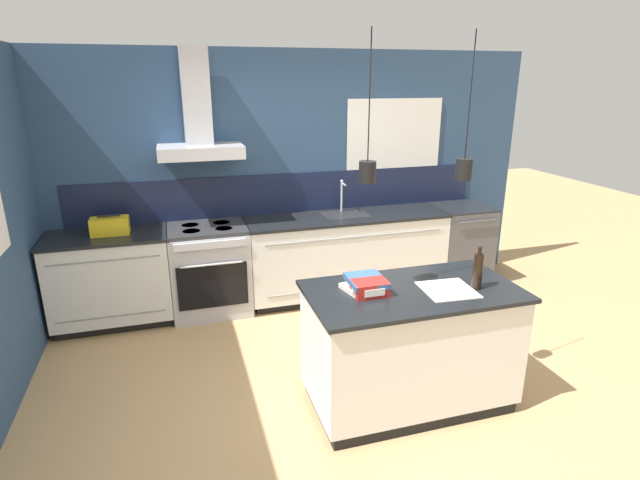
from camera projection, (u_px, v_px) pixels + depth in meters
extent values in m
plane|color=tan|center=(346.00, 387.00, 3.92)|extent=(16.00, 16.00, 0.00)
cube|color=navy|center=(285.00, 177.00, 5.37)|extent=(5.60, 0.06, 2.60)
cube|color=#141C38|center=(286.00, 193.00, 5.38)|extent=(4.42, 0.02, 0.43)
cube|color=white|center=(394.00, 143.00, 5.57)|extent=(1.12, 0.01, 0.96)
cube|color=black|center=(394.00, 143.00, 5.58)|extent=(1.04, 0.01, 0.88)
cube|color=#B5B5BA|center=(201.00, 151.00, 4.78)|extent=(0.80, 0.46, 0.12)
cube|color=#B5B5BA|center=(196.00, 96.00, 4.71)|extent=(0.26, 0.20, 0.90)
cylinder|color=black|center=(370.00, 96.00, 3.03)|extent=(0.01, 0.01, 0.79)
cylinder|color=black|center=(367.00, 172.00, 3.17)|extent=(0.11, 0.11, 0.14)
sphere|color=#F9D18C|center=(367.00, 172.00, 3.17)|extent=(0.06, 0.06, 0.06)
cylinder|color=black|center=(470.00, 96.00, 3.16)|extent=(0.01, 0.01, 0.79)
cylinder|color=black|center=(464.00, 169.00, 3.31)|extent=(0.11, 0.11, 0.14)
sphere|color=#F9D18C|center=(464.00, 169.00, 3.31)|extent=(0.06, 0.06, 0.06)
cube|color=black|center=(117.00, 316.00, 4.98)|extent=(1.05, 0.56, 0.09)
cube|color=silver|center=(111.00, 277.00, 4.81)|extent=(1.09, 0.62, 0.79)
cube|color=gray|center=(104.00, 261.00, 4.44)|extent=(0.96, 0.01, 0.01)
cube|color=gray|center=(112.00, 316.00, 4.61)|extent=(0.96, 0.01, 0.01)
cube|color=black|center=(106.00, 236.00, 4.69)|extent=(1.11, 0.64, 0.03)
cube|color=black|center=(345.00, 288.00, 5.64)|extent=(2.10, 0.56, 0.09)
cube|color=silver|center=(346.00, 253.00, 5.47)|extent=(2.16, 0.62, 0.79)
cube|color=gray|center=(357.00, 237.00, 5.10)|extent=(1.90, 0.01, 0.01)
cube|color=gray|center=(356.00, 287.00, 5.27)|extent=(1.90, 0.01, 0.01)
cube|color=black|center=(347.00, 217.00, 5.34)|extent=(2.19, 0.64, 0.03)
cube|color=#262628|center=(345.00, 214.00, 5.39)|extent=(0.48, 0.34, 0.01)
cylinder|color=#B5B5BA|center=(342.00, 196.00, 5.45)|extent=(0.02, 0.02, 0.34)
sphere|color=#B5B5BA|center=(342.00, 181.00, 5.40)|extent=(0.03, 0.03, 0.03)
cylinder|color=#B5B5BA|center=(344.00, 184.00, 5.35)|extent=(0.02, 0.12, 0.02)
cube|color=#B5B5BA|center=(210.00, 271.00, 5.08)|extent=(0.77, 0.62, 0.87)
cube|color=black|center=(213.00, 286.00, 4.81)|extent=(0.67, 0.02, 0.44)
cylinder|color=#B5B5BA|center=(212.00, 265.00, 4.71)|extent=(0.58, 0.02, 0.02)
cube|color=#B5B5BA|center=(210.00, 245.00, 4.67)|extent=(0.67, 0.02, 0.07)
cube|color=#2D2D30|center=(207.00, 228.00, 4.94)|extent=(0.77, 0.60, 0.04)
cylinder|color=black|center=(190.00, 225.00, 4.99)|extent=(0.17, 0.17, 0.00)
cylinder|color=black|center=(221.00, 223.00, 5.08)|extent=(0.17, 0.17, 0.00)
cylinder|color=black|center=(191.00, 231.00, 4.80)|extent=(0.17, 0.17, 0.00)
cylinder|color=black|center=(224.00, 228.00, 4.88)|extent=(0.17, 0.17, 0.00)
cube|color=#4C4C51|center=(458.00, 244.00, 5.87)|extent=(0.62, 0.62, 0.89)
cube|color=black|center=(461.00, 207.00, 5.72)|extent=(0.62, 0.62, 0.02)
cylinder|color=#4C4C51|center=(477.00, 221.00, 5.45)|extent=(0.47, 0.02, 0.02)
cube|color=black|center=(407.00, 395.00, 3.74)|extent=(1.38, 0.72, 0.09)
cube|color=silver|center=(410.00, 343.00, 3.61)|extent=(1.44, 0.75, 0.79)
cube|color=black|center=(413.00, 291.00, 3.48)|extent=(1.49, 0.80, 0.03)
cylinder|color=black|center=(478.00, 272.00, 3.45)|extent=(0.07, 0.07, 0.25)
cylinder|color=black|center=(480.00, 251.00, 3.40)|extent=(0.03, 0.03, 0.06)
cylinder|color=#262628|center=(480.00, 246.00, 3.39)|extent=(0.03, 0.03, 0.01)
cube|color=beige|center=(363.00, 288.00, 3.45)|extent=(0.29, 0.30, 0.03)
cube|color=beige|center=(365.00, 285.00, 3.44)|extent=(0.25, 0.29, 0.03)
cube|color=#335684|center=(366.00, 281.00, 3.42)|extent=(0.26, 0.30, 0.04)
cube|color=red|center=(370.00, 288.00, 3.37)|extent=(0.24, 0.17, 0.10)
cube|color=white|center=(375.00, 293.00, 3.30)|extent=(0.14, 0.01, 0.05)
cube|color=silver|center=(448.00, 290.00, 3.46)|extent=(0.37, 0.37, 0.01)
cube|color=gold|center=(110.00, 226.00, 4.67)|extent=(0.34, 0.18, 0.16)
cylinder|color=black|center=(109.00, 216.00, 4.64)|extent=(0.20, 0.02, 0.02)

